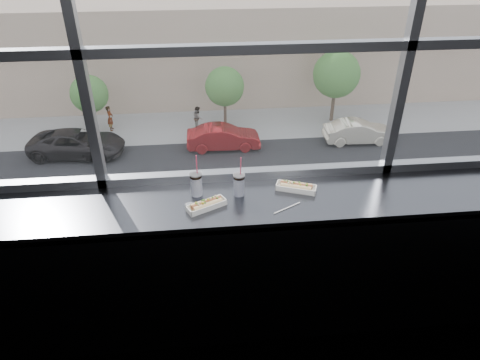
{
  "coord_description": "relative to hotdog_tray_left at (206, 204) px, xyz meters",
  "views": [
    {
      "loc": [
        -0.32,
        -1.07,
        2.66
      ],
      "look_at": [
        -0.09,
        1.23,
        1.25
      ],
      "focal_mm": 32.0,
      "sensor_mm": 36.0,
      "label": 1
    }
  ],
  "objects": [
    {
      "name": "counter_fascia",
      "position": [
        0.31,
        -0.19,
        -0.58
      ],
      "size": [
        6.0,
        0.04,
        1.04
      ],
      "primitive_type": "cube",
      "color": "#4D4F55",
      "rests_on": "ground"
    },
    {
      "name": "tree_center",
      "position": [
        1.98,
        28.34,
        -9.02
      ],
      "size": [
        2.93,
        2.93,
        4.57
      ],
      "color": "#47382B",
      "rests_on": "far_sidewalk"
    },
    {
      "name": "far_sidewalk",
      "position": [
        0.31,
        28.34,
        -12.11
      ],
      "size": [
        80.0,
        6.0,
        0.04
      ],
      "primitive_type": "cube",
      "color": "gray",
      "rests_on": "plaza_ground"
    },
    {
      "name": "soda_cup_right",
      "position": [
        0.22,
        0.13,
        0.06
      ],
      "size": [
        0.08,
        0.08,
        0.29
      ],
      "color": "white",
      "rests_on": "counter"
    },
    {
      "name": "car_far_a",
      "position": [
        -8.21,
        24.34,
        -10.92
      ],
      "size": [
        3.61,
        7.15,
        2.29
      ],
      "primitive_type": "imported",
      "rotation": [
        0.0,
        0.0,
        1.46
      ],
      "color": "black",
      "rests_on": "street_asphalt"
    },
    {
      "name": "pedestrian_a",
      "position": [
        -6.64,
        28.26,
        -10.94
      ],
      "size": [
        0.76,
        1.02,
        2.29
      ],
      "primitive_type": "imported",
      "rotation": [
        0.0,
        0.0,
        1.57
      ],
      "color": "#66605B",
      "rests_on": "far_sidewalk"
    },
    {
      "name": "tree_left",
      "position": [
        -7.84,
        28.34,
        -9.23
      ],
      "size": [
        2.73,
        2.73,
        4.26
      ],
      "color": "#47382B",
      "rests_on": "far_sidewalk"
    },
    {
      "name": "loose_straw",
      "position": [
        0.51,
        -0.06,
        -0.02
      ],
      "size": [
        0.19,
        0.11,
        0.01
      ],
      "primitive_type": "cylinder",
      "rotation": [
        0.0,
        1.57,
        0.5
      ],
      "color": "white",
      "rests_on": "counter"
    },
    {
      "name": "hotdog_tray_right",
      "position": [
        0.61,
        0.15,
        0.0
      ],
      "size": [
        0.28,
        0.18,
        0.07
      ],
      "rotation": [
        0.0,
        0.0,
        -0.37
      ],
      "color": "white",
      "rests_on": "counter"
    },
    {
      "name": "street_asphalt",
      "position": [
        0.31,
        20.34,
        -12.1
      ],
      "size": [
        80.0,
        10.0,
        0.06
      ],
      "primitive_type": "cube",
      "color": "black",
      "rests_on": "plaza_ground"
    },
    {
      "name": "pedestrian_b",
      "position": [
        -0.1,
        27.8,
        -11.01
      ],
      "size": [
        0.71,
        0.95,
        2.14
      ],
      "primitive_type": "imported",
      "rotation": [
        0.0,
        0.0,
        1.57
      ],
      "color": "#66605B",
      "rests_on": "far_sidewalk"
    },
    {
      "name": "hotdog_tray_left",
      "position": [
        0.0,
        0.0,
        0.0
      ],
      "size": [
        0.27,
        0.19,
        0.06
      ],
      "rotation": [
        0.0,
        0.0,
        0.47
      ],
      "color": "white",
      "rests_on": "counter"
    },
    {
      "name": "car_near_b",
      "position": [
        -8.0,
        16.34,
        -11.15
      ],
      "size": [
        2.48,
        5.59,
        1.84
      ],
      "primitive_type": "imported",
      "rotation": [
        0.0,
        0.0,
        1.6
      ],
      "color": "black",
      "rests_on": "street_asphalt"
    },
    {
      "name": "car_far_b",
      "position": [
        1.57,
        24.34,
        -10.96
      ],
      "size": [
        2.85,
        6.64,
        2.2
      ],
      "primitive_type": "imported",
      "rotation": [
        0.0,
        0.0,
        1.56
      ],
      "color": "#A2171A",
      "rests_on": "street_asphalt"
    },
    {
      "name": "wall_back_lower",
      "position": [
        0.31,
        0.34,
        -0.58
      ],
      "size": [
        6.0,
        0.0,
        6.0
      ],
      "primitive_type": "plane",
      "rotation": [
        1.57,
        0.0,
        0.0
      ],
      "color": "black",
      "rests_on": "ground"
    },
    {
      "name": "car_near_d",
      "position": [
        5.48,
        16.34,
        -11.01
      ],
      "size": [
        2.89,
        6.45,
        2.12
      ],
      "primitive_type": "imported",
      "rotation": [
        0.0,
        0.0,
        1.61
      ],
      "color": "#B0B2A0",
      "rests_on": "street_asphalt"
    },
    {
      "name": "car_far_c",
      "position": [
        11.14,
        24.34,
        -11.0
      ],
      "size": [
        2.87,
        6.46,
        2.12
      ],
      "primitive_type": "imported",
      "rotation": [
        0.0,
        0.0,
        1.54
      ],
      "color": "white",
      "rests_on": "street_asphalt"
    },
    {
      "name": "far_building",
      "position": [
        0.31,
        38.34,
        -8.13
      ],
      "size": [
        50.0,
        14.0,
        8.0
      ],
      "primitive_type": "cube",
      "color": "tan",
      "rests_on": "plaza_ground"
    },
    {
      "name": "plaza_ground",
      "position": [
        0.31,
        43.84,
        -12.13
      ],
      "size": [
        120.0,
        120.0,
        0.0
      ],
      "primitive_type": "plane",
      "color": "gray",
      "rests_on": "ground"
    },
    {
      "name": "soda_cup_left",
      "position": [
        -0.06,
        0.16,
        0.06
      ],
      "size": [
        0.08,
        0.08,
        0.31
      ],
      "color": "white",
      "rests_on": "counter"
    },
    {
      "name": "tree_right",
      "position": [
        10.41,
        28.34,
        -8.37
      ],
      "size": [
        3.54,
        3.54,
        5.54
      ],
      "color": "#47382B",
      "rests_on": "far_sidewalk"
    },
    {
      "name": "counter",
      "position": [
        0.31,
        0.07,
        -0.06
      ],
      "size": [
        6.0,
        0.55,
        0.06
      ],
      "primitive_type": "cube",
      "color": "#4D4F55",
      "rests_on": "ground"
    },
    {
      "name": "wrapper",
      "position": [
        -0.1,
        0.03,
        -0.01
      ],
      "size": [
        0.09,
        0.06,
        0.02
      ],
      "primitive_type": "ellipsoid",
      "color": "silver",
      "rests_on": "counter"
    },
    {
      "name": "car_near_c",
      "position": [
        -0.39,
        16.34,
        -11.03
      ],
      "size": [
        3.11,
        6.41,
        2.07
      ],
      "primitive_type": "imported",
      "rotation": [
        0.0,
        0.0,
        1.48
      ],
      "color": "maroon",
      "rests_on": "street_asphalt"
    }
  ]
}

